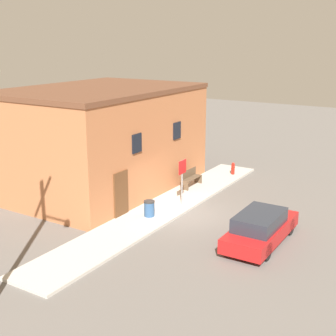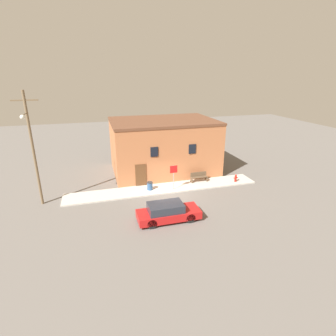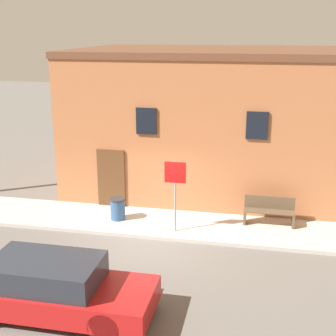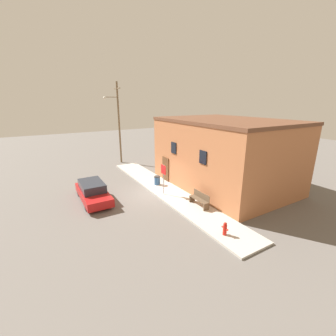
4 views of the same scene
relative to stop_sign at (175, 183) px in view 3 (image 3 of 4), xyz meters
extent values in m
plane|color=#66605B|center=(-0.72, -0.55, -1.71)|extent=(80.00, 80.00, 0.00)
cube|color=#BCB7AD|center=(-0.72, 0.59, -1.65)|extent=(17.59, 2.28, 0.12)
cube|color=#B26B42|center=(0.52, 5.42, 0.93)|extent=(10.52, 7.37, 5.27)
cube|color=brown|center=(0.52, 5.42, 3.68)|extent=(10.62, 7.47, 0.24)
cube|color=black|center=(-1.32, 1.70, 1.56)|extent=(0.70, 0.08, 0.90)
cube|color=black|center=(2.36, 1.70, 1.56)|extent=(0.70, 0.08, 0.90)
cube|color=brown|center=(-2.64, 1.70, -0.61)|extent=(1.00, 0.08, 2.20)
cylinder|color=gray|center=(0.00, 0.01, -0.45)|extent=(0.06, 0.06, 2.27)
cube|color=red|center=(0.00, -0.01, 0.35)|extent=(0.67, 0.02, 0.67)
cube|color=brown|center=(2.13, 1.07, -1.37)|extent=(0.08, 0.44, 0.45)
cube|color=brown|center=(3.67, 1.07, -1.37)|extent=(0.08, 0.44, 0.45)
cube|color=brown|center=(2.90, 1.07, -1.12)|extent=(1.62, 0.44, 0.04)
cube|color=brown|center=(2.90, 1.27, -0.89)|extent=(1.62, 0.04, 0.43)
cylinder|color=#2D517F|center=(-2.05, 0.55, -1.25)|extent=(0.49, 0.49, 0.67)
cylinder|color=#2D2D2D|center=(-2.05, 0.55, -0.89)|extent=(0.51, 0.51, 0.06)
cylinder|color=black|center=(-0.45, -3.99, -1.36)|extent=(0.70, 0.20, 0.70)
cylinder|color=black|center=(-0.45, -5.50, -1.36)|extent=(0.70, 0.20, 0.70)
cylinder|color=black|center=(-3.23, -3.99, -1.36)|extent=(0.70, 0.20, 0.70)
cube|color=red|center=(-1.84, -4.75, -1.23)|extent=(4.49, 1.71, 0.57)
cube|color=#282D38|center=(-2.06, -4.75, -0.67)|extent=(2.47, 1.51, 0.57)
camera|label=1|loc=(-18.71, -10.74, 6.27)|focal=50.00mm
camera|label=2|loc=(-6.45, -20.59, 8.15)|focal=28.00mm
camera|label=3|loc=(2.52, -13.38, 4.58)|focal=50.00mm
camera|label=4|loc=(13.67, -7.69, 5.14)|focal=24.00mm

